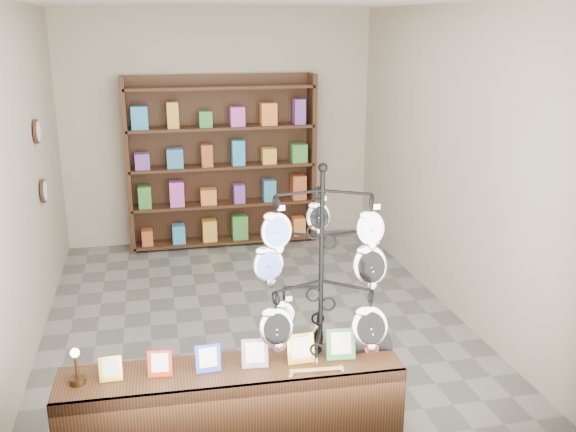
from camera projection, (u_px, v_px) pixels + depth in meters
name	position (u px, v px, depth m)	size (l,w,h in m)	color
ground	(253.00, 316.00, 6.42)	(5.00, 5.00, 0.00)	slate
room_envelope	(249.00, 132.00, 5.88)	(5.00, 5.00, 5.00)	#AEA28C
display_tree	(321.00, 281.00, 4.36)	(1.00, 0.94, 1.95)	black
front_shelf	(233.00, 405.00, 4.41)	(2.33, 0.54, 0.82)	black
back_shelving	(222.00, 167.00, 8.27)	(2.42, 0.36, 2.20)	black
wall_clocks	(40.00, 162.00, 6.33)	(0.03, 0.24, 0.84)	black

